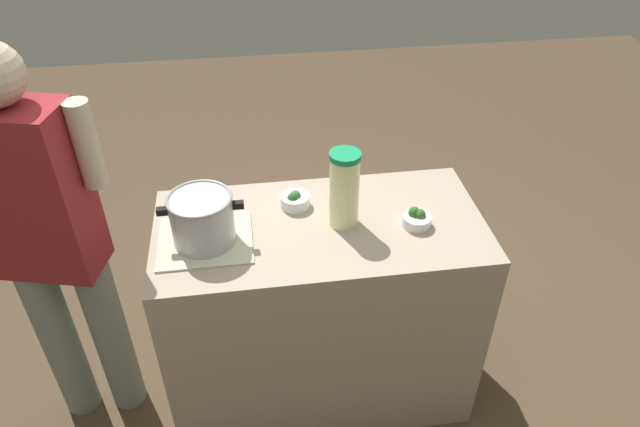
% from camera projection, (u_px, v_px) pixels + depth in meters
% --- Properties ---
extents(ground_plane, '(8.00, 8.00, 0.00)m').
position_uv_depth(ground_plane, '(320.00, 380.00, 2.66)').
color(ground_plane, '#4F3E2C').
extents(counter_slab, '(1.22, 0.61, 0.91)m').
position_uv_depth(counter_slab, '(320.00, 311.00, 2.39)').
color(counter_slab, tan).
rests_on(counter_slab, ground_plane).
extents(dish_cloth, '(0.33, 0.29, 0.01)m').
position_uv_depth(dish_cloth, '(205.00, 240.00, 2.03)').
color(dish_cloth, beige).
rests_on(dish_cloth, counter_slab).
extents(cooking_pot, '(0.29, 0.22, 0.18)m').
position_uv_depth(cooking_pot, '(202.00, 218.00, 1.98)').
color(cooking_pot, '#B7B7BC').
rests_on(cooking_pot, dish_cloth).
extents(lemonade_pitcher, '(0.11, 0.11, 0.30)m').
position_uv_depth(lemonade_pitcher, '(344.00, 190.00, 2.03)').
color(lemonade_pitcher, '#EFF4AA').
rests_on(lemonade_pitcher, counter_slab).
extents(broccoli_bowl_front, '(0.11, 0.11, 0.07)m').
position_uv_depth(broccoli_bowl_front, '(417.00, 219.00, 2.10)').
color(broccoli_bowl_front, silver).
rests_on(broccoli_bowl_front, counter_slab).
extents(broccoli_bowl_center, '(0.11, 0.11, 0.07)m').
position_uv_depth(broccoli_bowl_center, '(295.00, 200.00, 2.19)').
color(broccoli_bowl_center, silver).
rests_on(broccoli_bowl_center, counter_slab).
extents(person_cook, '(0.50, 0.28, 1.64)m').
position_uv_depth(person_cook, '(51.00, 244.00, 2.04)').
color(person_cook, gray).
rests_on(person_cook, ground_plane).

